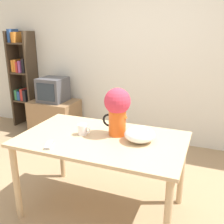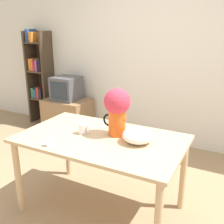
# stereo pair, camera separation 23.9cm
# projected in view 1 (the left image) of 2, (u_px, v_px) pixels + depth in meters

# --- Properties ---
(ground_plane) EXTENTS (12.00, 12.00, 0.00)m
(ground_plane) POSITION_uv_depth(u_px,v_px,m) (100.00, 208.00, 2.62)
(ground_plane) COLOR #9E7F5B
(wall_back) EXTENTS (8.00, 0.05, 2.60)m
(wall_back) POSITION_uv_depth(u_px,v_px,m) (150.00, 58.00, 3.88)
(wall_back) COLOR silver
(wall_back) RESTS_ON ground_plane
(table) EXTENTS (1.50, 0.89, 0.78)m
(table) POSITION_uv_depth(u_px,v_px,m) (102.00, 147.00, 2.40)
(table) COLOR tan
(table) RESTS_ON ground_plane
(flower_vase) EXTENTS (0.27, 0.24, 0.44)m
(flower_vase) POSITION_uv_depth(u_px,v_px,m) (117.00, 107.00, 2.36)
(flower_vase) COLOR #E05619
(flower_vase) RESTS_ON table
(coffee_mug) EXTENTS (0.12, 0.08, 0.10)m
(coffee_mug) POSITION_uv_depth(u_px,v_px,m) (83.00, 130.00, 2.43)
(coffee_mug) COLOR white
(coffee_mug) RESTS_ON table
(white_bowl) EXTENTS (0.27, 0.27, 0.13)m
(white_bowl) POSITION_uv_depth(u_px,v_px,m) (140.00, 134.00, 2.28)
(white_bowl) COLOR white
(white_bowl) RESTS_ON table
(remote_control) EXTENTS (0.10, 0.16, 0.02)m
(remote_control) POSITION_uv_depth(u_px,v_px,m) (49.00, 145.00, 2.21)
(remote_control) COLOR #999999
(remote_control) RESTS_ON table
(tv_stand) EXTENTS (0.74, 0.54, 0.58)m
(tv_stand) POSITION_uv_depth(u_px,v_px,m) (55.00, 117.00, 4.41)
(tv_stand) COLOR #8E6B47
(tv_stand) RESTS_ON ground_plane
(tv_set) EXTENTS (0.41, 0.42, 0.38)m
(tv_set) POSITION_uv_depth(u_px,v_px,m) (53.00, 90.00, 4.26)
(tv_set) COLOR #4C4C51
(tv_set) RESTS_ON tv_stand
(bookshelf) EXTENTS (0.42, 0.31, 1.71)m
(bookshelf) POSITION_uv_depth(u_px,v_px,m) (24.00, 76.00, 4.65)
(bookshelf) COLOR #423323
(bookshelf) RESTS_ON ground_plane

